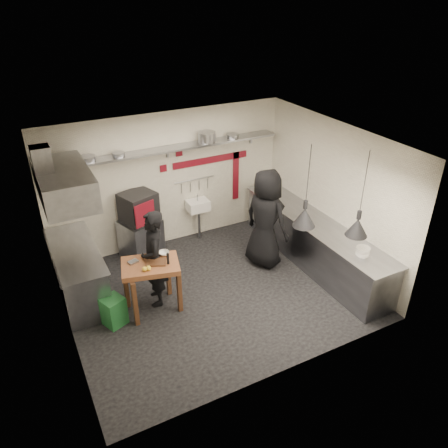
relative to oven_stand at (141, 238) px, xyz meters
name	(u,v)px	position (x,y,z in m)	size (l,w,h in m)	color
floor	(215,292)	(0.77, -1.81, -0.40)	(5.00, 5.00, 0.00)	black
ceiling	(213,143)	(0.77, -1.81, 2.40)	(5.00, 5.00, 0.00)	beige
wall_back	(169,180)	(0.77, 0.29, 1.00)	(5.00, 0.04, 2.80)	silver
wall_front	(286,295)	(0.77, -3.91, 1.00)	(5.00, 0.04, 2.80)	silver
wall_left	(57,263)	(-1.73, -1.81, 1.00)	(0.04, 4.20, 2.80)	silver
wall_right	(333,195)	(3.27, -1.81, 1.00)	(0.04, 4.20, 2.80)	silver
red_band_horiz	(211,160)	(1.72, 0.27, 1.28)	(1.70, 0.02, 0.14)	maroon
red_band_vert	(236,176)	(2.32, 0.27, 0.80)	(0.14, 0.02, 1.10)	maroon
red_tile_a	(179,153)	(1.02, 0.27, 1.55)	(0.14, 0.02, 0.14)	maroon
red_tile_b	(163,168)	(0.67, 0.27, 1.28)	(0.14, 0.02, 0.14)	maroon
back_shelf	(170,149)	(0.77, 0.11, 1.72)	(4.60, 0.34, 0.04)	gray
shelf_bracket_left	(67,168)	(-1.13, 0.26, 1.62)	(0.04, 0.06, 0.24)	gray
shelf_bracket_mid	(167,151)	(0.77, 0.26, 1.62)	(0.04, 0.06, 0.24)	gray
shelf_bracket_right	(251,138)	(2.67, 0.26, 1.62)	(0.04, 0.06, 0.24)	gray
pan_far_left	(88,159)	(-0.78, 0.11, 1.79)	(0.29, 0.29, 0.09)	gray
pan_mid_left	(118,154)	(-0.22, 0.11, 1.78)	(0.23, 0.23, 0.07)	gray
stock_pot	(207,137)	(1.56, 0.11, 1.84)	(0.35, 0.35, 0.20)	gray
pan_right	(232,136)	(2.14, 0.11, 1.78)	(0.25, 0.25, 0.08)	gray
oven_stand	(141,238)	(0.00, 0.00, 0.00)	(0.71, 0.64, 0.80)	gray
combi_oven	(138,207)	(0.01, 0.01, 0.69)	(0.61, 0.57, 0.58)	black
oven_door	(145,214)	(0.03, -0.33, 0.69)	(0.44, 0.03, 0.46)	maroon
oven_glass	(142,214)	(-0.01, -0.32, 0.69)	(0.37, 0.02, 0.34)	black
hand_sink	(198,205)	(1.32, 0.11, 0.38)	(0.46, 0.34, 0.22)	silver
sink_tap	(198,198)	(1.32, 0.11, 0.56)	(0.03, 0.03, 0.14)	gray
sink_drain	(199,224)	(1.32, 0.07, -0.06)	(0.06, 0.06, 0.66)	gray
utensil_rail	(194,180)	(1.32, 0.25, 0.92)	(0.02, 0.02, 0.90)	gray
counter_right	(313,242)	(2.92, -1.81, 0.05)	(0.70, 3.80, 0.90)	gray
counter_right_top	(315,222)	(2.92, -1.81, 0.52)	(0.76, 3.90, 0.03)	gray
plate_stack	(363,251)	(2.89, -3.11, 0.60)	(0.23, 0.23, 0.13)	silver
small_bowl_right	(363,254)	(2.87, -3.14, 0.56)	(0.20, 0.20, 0.05)	silver
counter_left	(78,273)	(-1.38, -0.76, 0.05)	(0.70, 1.90, 0.90)	gray
counter_left_top	(74,251)	(-1.38, -0.76, 0.52)	(0.76, 2.00, 0.03)	gray
extractor_hood	(64,184)	(-1.33, -0.76, 1.75)	(0.78, 1.60, 0.50)	gray
hood_duct	(42,162)	(-1.58, -0.76, 2.15)	(0.28, 0.28, 0.50)	gray
green_bin	(114,311)	(-1.05, -1.79, -0.15)	(0.33, 0.33, 0.50)	#1A5628
prep_table	(152,287)	(-0.36, -1.73, 0.06)	(0.92, 0.64, 0.92)	brown
cutting_board	(156,262)	(-0.26, -1.75, 0.53)	(0.32, 0.23, 0.03)	#52301C
pepper_mill	(168,259)	(-0.09, -1.86, 0.62)	(0.04, 0.04, 0.20)	black
lemon_a	(144,269)	(-0.50, -1.89, 0.56)	(0.08, 0.08, 0.08)	gold
lemon_b	(148,268)	(-0.44, -1.89, 0.56)	(0.08, 0.08, 0.08)	gold
veg_ball	(154,256)	(-0.25, -1.61, 0.57)	(0.09, 0.09, 0.09)	#517E30
steel_tray	(133,262)	(-0.59, -1.57, 0.54)	(0.16, 0.11, 0.03)	gray
bowl	(164,253)	(-0.06, -1.58, 0.55)	(0.18, 0.18, 0.06)	silver
heat_lamp_near	(307,187)	(2.06, -2.52, 1.70)	(0.38, 0.38, 1.40)	black
heat_lamp_far	(363,195)	(2.64, -3.13, 1.69)	(0.35, 0.35, 1.42)	black
chef_left	(154,259)	(-0.23, -1.55, 0.47)	(0.63, 0.42, 1.74)	black
chef_right	(266,219)	(2.07, -1.38, 0.58)	(0.96, 0.63, 1.97)	black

